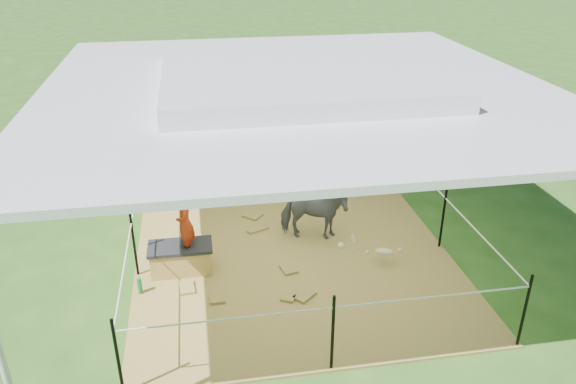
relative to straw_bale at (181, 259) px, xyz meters
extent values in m
plane|color=#2D5919|center=(1.64, 0.01, -0.22)|extent=(90.00, 90.00, 0.00)
cube|color=brown|center=(1.64, 0.01, -0.20)|extent=(4.60, 4.60, 0.03)
cylinder|color=silver|center=(-1.36, 3.01, 1.08)|extent=(0.07, 0.07, 2.60)
cylinder|color=silver|center=(4.64, 3.01, 1.08)|extent=(0.07, 0.07, 2.60)
cylinder|color=silver|center=(-1.36, -2.99, 1.08)|extent=(0.07, 0.07, 2.60)
cube|color=white|center=(1.64, 0.01, 2.42)|extent=(6.30, 6.30, 0.08)
cube|color=white|center=(1.64, 0.01, 2.57)|extent=(3.30, 3.30, 0.22)
cylinder|color=black|center=(-0.61, 2.26, 0.28)|extent=(0.04, 0.04, 1.00)
cylinder|color=black|center=(1.64, 2.26, 0.28)|extent=(0.04, 0.04, 1.00)
cylinder|color=black|center=(3.89, 2.26, 0.28)|extent=(0.04, 0.04, 1.00)
cylinder|color=black|center=(-0.61, 0.01, 0.28)|extent=(0.04, 0.04, 1.00)
cylinder|color=black|center=(3.89, 0.01, 0.28)|extent=(0.04, 0.04, 1.00)
cylinder|color=black|center=(-0.61, -2.24, 0.28)|extent=(0.04, 0.04, 1.00)
cylinder|color=black|center=(1.64, -2.24, 0.28)|extent=(0.04, 0.04, 1.00)
cylinder|color=black|center=(3.89, -2.24, 0.28)|extent=(0.04, 0.04, 1.00)
cylinder|color=white|center=(1.64, 2.26, 0.63)|extent=(4.50, 0.02, 0.02)
cylinder|color=white|center=(1.64, -2.24, 0.63)|extent=(4.50, 0.02, 0.02)
cylinder|color=white|center=(3.89, 0.01, 0.63)|extent=(0.02, 4.50, 0.02)
cylinder|color=white|center=(-0.61, 0.01, 0.63)|extent=(0.02, 4.50, 0.02)
cube|color=#AF863F|center=(0.00, 0.00, 0.00)|extent=(0.84, 0.42, 0.37)
cube|color=black|center=(0.00, 0.00, 0.21)|extent=(0.89, 0.47, 0.05)
imported|color=#B92E12|center=(0.10, 0.00, 0.69)|extent=(0.24, 0.37, 1.00)
cylinder|color=#1B7D39|center=(-0.55, -0.45, -0.07)|extent=(0.07, 0.07, 0.23)
imported|color=#4A4A4F|center=(2.03, 0.57, 0.25)|extent=(1.11, 0.69, 0.87)
cylinder|color=pink|center=(2.03, 0.57, 0.75)|extent=(0.27, 0.27, 0.13)
cylinder|color=#1761AF|center=(5.74, 6.72, 0.27)|extent=(0.69, 0.69, 0.98)
cube|color=brown|center=(3.91, 8.17, 0.16)|extent=(1.93, 1.46, 0.76)
cube|color=#56301D|center=(6.94, 9.28, 0.14)|extent=(2.06, 1.86, 0.70)
imported|color=blue|center=(3.76, 7.71, 0.30)|extent=(0.50, 0.39, 1.02)
camera|label=1|loc=(0.35, -6.88, 4.29)|focal=35.00mm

